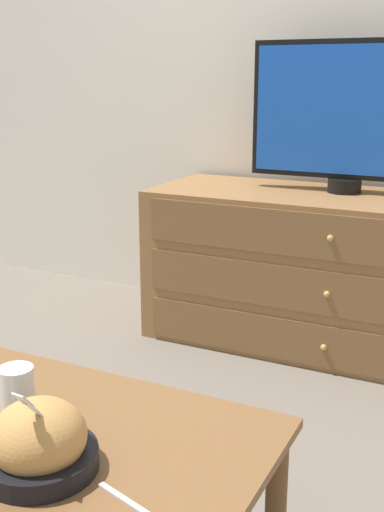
# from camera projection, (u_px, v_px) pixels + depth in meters

# --- Properties ---
(ground_plane) EXTENTS (12.00, 12.00, 0.00)m
(ground_plane) POSITION_uv_depth(u_px,v_px,m) (331.00, 317.00, 2.85)
(ground_plane) COLOR #70665B
(wall_back) EXTENTS (12.00, 0.05, 2.60)m
(wall_back) POSITION_uv_depth(u_px,v_px,m) (352.00, 6.00, 2.52)
(wall_back) COLOR white
(wall_back) RESTS_ON ground_plane
(dresser) EXTENTS (1.52, 0.55, 0.60)m
(dresser) POSITION_uv_depth(u_px,v_px,m) (345.00, 274.00, 2.47)
(dresser) COLOR olive
(dresser) RESTS_ON ground_plane
(tv) EXTENTS (0.75, 0.13, 0.56)m
(tv) POSITION_uv_depth(u_px,v_px,m) (349.00, 114.00, 2.38)
(tv) COLOR black
(tv) RESTS_ON dresser
(coffee_table) EXTENTS (0.89, 0.54, 0.39)m
(coffee_table) POSITION_uv_depth(u_px,v_px,m) (36.00, 456.00, 1.23)
(coffee_table) COLOR brown
(coffee_table) RESTS_ON ground_plane
(takeout_bowl) EXTENTS (0.20, 0.20, 0.18)m
(takeout_bowl) POSITION_uv_depth(u_px,v_px,m) (39.00, 443.00, 1.08)
(takeout_bowl) COLOR black
(takeout_bowl) RESTS_ON coffee_table
(drink_cup) EXTENTS (0.07, 0.07, 0.09)m
(drink_cup) POSITION_uv_depth(u_px,v_px,m) (17.00, 392.00, 1.28)
(drink_cup) COLOR white
(drink_cup) RESTS_ON coffee_table
(knife) EXTENTS (0.19, 0.06, 0.01)m
(knife) POSITION_uv_depth(u_px,v_px,m) (141.00, 510.00, 0.99)
(knife) COLOR silver
(knife) RESTS_ON coffee_table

